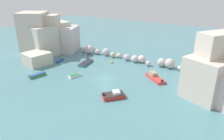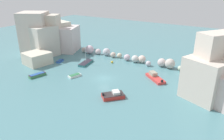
# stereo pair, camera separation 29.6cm
# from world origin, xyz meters

# --- Properties ---
(cove_water) EXTENTS (160.00, 160.00, 0.00)m
(cove_water) POSITION_xyz_m (0.00, 0.00, 0.00)
(cove_water) COLOR slate
(cove_water) RESTS_ON ground
(cliff_headland_left) EXTENTS (16.19, 24.33, 13.15)m
(cliff_headland_left) POSITION_xyz_m (-26.50, 8.50, 4.71)
(cliff_headland_left) COLOR beige
(cliff_headland_left) RESTS_ON ground
(rock_breakwater) EXTENTS (37.68, 3.83, 2.75)m
(rock_breakwater) POSITION_xyz_m (0.46, 14.49, 1.12)
(rock_breakwater) COLOR beige
(rock_breakwater) RESTS_ON ground
(channel_buoy) EXTENTS (0.63, 0.63, 0.63)m
(channel_buoy) POSITION_xyz_m (-4.09, 10.20, 0.32)
(channel_buoy) COLOR gold
(channel_buoy) RESTS_ON cove_water
(moored_boat_0) EXTENTS (4.69, 4.80, 1.39)m
(moored_boat_0) POSITION_xyz_m (6.66, -6.60, 0.51)
(moored_boat_0) COLOR red
(moored_boat_0) RESTS_ON cove_water
(moored_boat_1) EXTENTS (3.00, 5.91, 5.21)m
(moored_boat_1) POSITION_xyz_m (-9.93, 5.60, 0.32)
(moored_boat_1) COLOR teal
(moored_boat_1) RESTS_ON cove_water
(moored_boat_2) EXTENTS (2.28, 4.29, 0.69)m
(moored_boat_2) POSITION_xyz_m (-14.62, -7.51, 0.36)
(moored_boat_2) COLOR #3F804F
(moored_boat_2) RESTS_ON cove_water
(moored_boat_3) EXTENTS (6.01, 5.38, 1.50)m
(moored_boat_3) POSITION_xyz_m (10.38, 6.18, 0.48)
(moored_boat_3) COLOR #CD3A37
(moored_boat_3) RESTS_ON cove_water
(moored_boat_4) EXTENTS (1.99, 2.87, 0.48)m
(moored_boat_4) POSITION_xyz_m (-17.53, 3.12, 0.26)
(moored_boat_4) COLOR blue
(moored_boat_4) RESTS_ON cove_water
(moored_boat_5) EXTENTS (2.21, 3.37, 0.56)m
(moored_boat_5) POSITION_xyz_m (-6.73, -2.81, 0.27)
(moored_boat_5) COLOR white
(moored_boat_5) RESTS_ON cove_water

